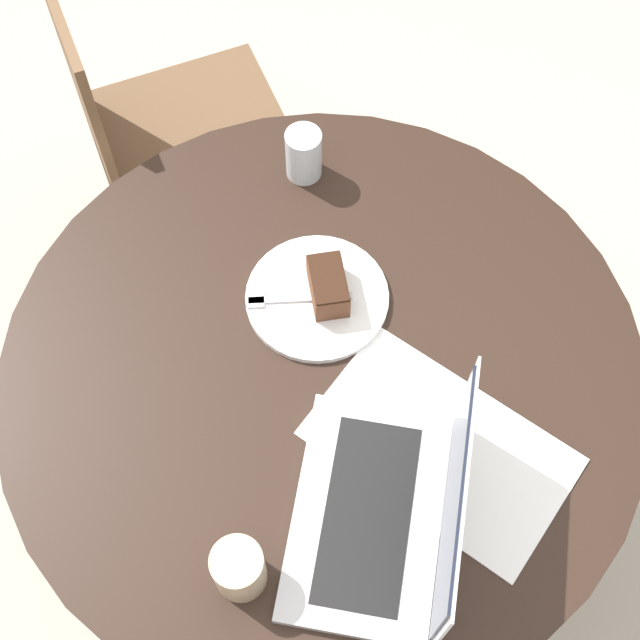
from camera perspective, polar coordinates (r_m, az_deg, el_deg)
The scene contains 10 objects.
ground_plane at distance 2.13m, azimuth 0.13°, elevation -11.64°, with size 12.00×12.00×0.00m, color #B7AD9E.
dining_table at distance 1.58m, azimuth 0.17°, elevation -5.70°, with size 1.03×1.03×0.77m.
chair at distance 2.05m, azimuth -10.12°, elevation 11.39°, with size 0.58×0.58×0.93m.
paper_document at distance 1.37m, azimuth 7.73°, elevation -8.02°, with size 0.45×0.37×0.00m.
plate at distance 1.46m, azimuth -0.19°, elevation 1.45°, with size 0.24×0.24×0.01m.
cake_slice at distance 1.44m, azimuth 0.52°, elevation 2.22°, with size 0.09×0.11×0.05m.
fork at distance 1.45m, azimuth -2.02°, elevation 1.35°, with size 0.17×0.06×0.00m.
coffee_glass at distance 1.27m, azimuth -5.21°, elevation -15.58°, with size 0.07×0.07×0.10m.
water_glass at distance 1.57m, azimuth -1.05°, elevation 10.57°, with size 0.06×0.06×0.10m.
laptop at distance 1.29m, azimuth 4.54°, elevation -12.16°, with size 0.22×0.34×0.23m.
Camera 1 is at (0.10, -0.59, 2.05)m, focal length 50.00 mm.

